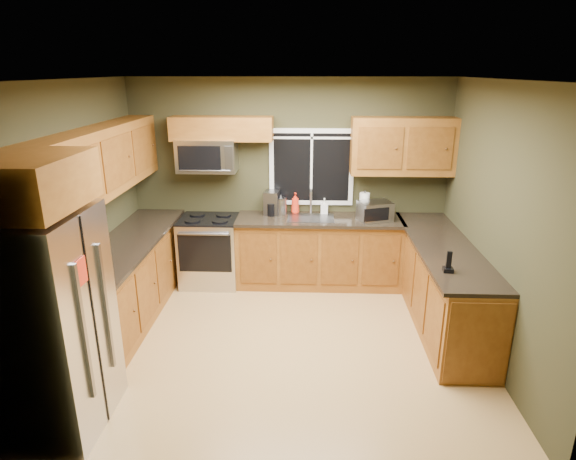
# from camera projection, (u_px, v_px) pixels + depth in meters

# --- Properties ---
(floor) EXTENTS (4.20, 4.20, 0.00)m
(floor) POSITION_uv_depth(u_px,v_px,m) (282.00, 341.00, 5.19)
(floor) COLOR tan
(floor) RESTS_ON ground
(ceiling) EXTENTS (4.20, 4.20, 0.00)m
(ceiling) POSITION_uv_depth(u_px,v_px,m) (281.00, 79.00, 4.33)
(ceiling) COLOR white
(ceiling) RESTS_ON back_wall
(back_wall) EXTENTS (4.20, 0.00, 4.20)m
(back_wall) POSITION_uv_depth(u_px,v_px,m) (289.00, 182.00, 6.47)
(back_wall) COLOR #33311C
(back_wall) RESTS_ON ground
(front_wall) EXTENTS (4.20, 0.00, 4.20)m
(front_wall) POSITION_uv_depth(u_px,v_px,m) (266.00, 307.00, 3.06)
(front_wall) COLOR #33311C
(front_wall) RESTS_ON ground
(left_wall) EXTENTS (0.00, 3.60, 3.60)m
(left_wall) POSITION_uv_depth(u_px,v_px,m) (74.00, 219.00, 4.85)
(left_wall) COLOR #33311C
(left_wall) RESTS_ON ground
(right_wall) EXTENTS (0.00, 3.60, 3.60)m
(right_wall) POSITION_uv_depth(u_px,v_px,m) (497.00, 225.00, 4.68)
(right_wall) COLOR #33311C
(right_wall) RESTS_ON ground
(window) EXTENTS (1.12, 0.03, 1.02)m
(window) POSITION_uv_depth(u_px,v_px,m) (311.00, 167.00, 6.37)
(window) COLOR white
(window) RESTS_ON back_wall
(base_cabinets_left) EXTENTS (0.60, 2.65, 0.90)m
(base_cabinets_left) POSITION_uv_depth(u_px,v_px,m) (129.00, 282.00, 5.57)
(base_cabinets_left) COLOR brown
(base_cabinets_left) RESTS_ON ground
(countertop_left) EXTENTS (0.65, 2.65, 0.04)m
(countertop_left) POSITION_uv_depth(u_px,v_px,m) (127.00, 244.00, 5.42)
(countertop_left) COLOR black
(countertop_left) RESTS_ON base_cabinets_left
(base_cabinets_back) EXTENTS (2.17, 0.60, 0.90)m
(base_cabinets_back) POSITION_uv_depth(u_px,v_px,m) (319.00, 253.00, 6.45)
(base_cabinets_back) COLOR brown
(base_cabinets_back) RESTS_ON ground
(countertop_back) EXTENTS (2.17, 0.65, 0.04)m
(countertop_back) POSITION_uv_depth(u_px,v_px,m) (320.00, 220.00, 6.28)
(countertop_back) COLOR black
(countertop_back) RESTS_ON base_cabinets_back
(base_cabinets_peninsula) EXTENTS (0.60, 2.52, 0.90)m
(base_cabinets_peninsula) POSITION_uv_depth(u_px,v_px,m) (442.00, 285.00, 5.49)
(base_cabinets_peninsula) COLOR brown
(base_cabinets_peninsula) RESTS_ON ground
(countertop_peninsula) EXTENTS (0.65, 2.50, 0.04)m
(countertop_peninsula) POSITION_uv_depth(u_px,v_px,m) (443.00, 246.00, 5.35)
(countertop_peninsula) COLOR black
(countertop_peninsula) RESTS_ON base_cabinets_peninsula
(upper_cabinets_left) EXTENTS (0.33, 2.65, 0.72)m
(upper_cabinets_left) POSITION_uv_depth(u_px,v_px,m) (103.00, 161.00, 5.13)
(upper_cabinets_left) COLOR brown
(upper_cabinets_left) RESTS_ON left_wall
(upper_cabinets_back_left) EXTENTS (1.30, 0.33, 0.30)m
(upper_cabinets_back_left) POSITION_uv_depth(u_px,v_px,m) (222.00, 129.00, 6.12)
(upper_cabinets_back_left) COLOR brown
(upper_cabinets_back_left) RESTS_ON back_wall
(upper_cabinets_back_right) EXTENTS (1.30, 0.33, 0.72)m
(upper_cabinets_back_right) POSITION_uv_depth(u_px,v_px,m) (403.00, 146.00, 6.09)
(upper_cabinets_back_right) COLOR brown
(upper_cabinets_back_right) RESTS_ON back_wall
(upper_cabinet_over_fridge) EXTENTS (0.72, 0.90, 0.38)m
(upper_cabinet_over_fridge) POSITION_uv_depth(u_px,v_px,m) (24.00, 183.00, 3.38)
(upper_cabinet_over_fridge) COLOR brown
(upper_cabinet_over_fridge) RESTS_ON left_wall
(refrigerator) EXTENTS (0.74, 0.90, 1.80)m
(refrigerator) POSITION_uv_depth(u_px,v_px,m) (50.00, 324.00, 3.74)
(refrigerator) COLOR #B7B7BC
(refrigerator) RESTS_ON ground
(range) EXTENTS (0.76, 0.69, 0.94)m
(range) POSITION_uv_depth(u_px,v_px,m) (210.00, 250.00, 6.48)
(range) COLOR #B7B7BC
(range) RESTS_ON ground
(microwave) EXTENTS (0.76, 0.41, 0.42)m
(microwave) POSITION_uv_depth(u_px,v_px,m) (207.00, 155.00, 6.20)
(microwave) COLOR #B7B7BC
(microwave) RESTS_ON back_wall
(sink) EXTENTS (0.60, 0.42, 0.36)m
(sink) POSITION_uv_depth(u_px,v_px,m) (311.00, 217.00, 6.29)
(sink) COLOR slate
(sink) RESTS_ON countertop_back
(toaster_oven) EXTENTS (0.47, 0.42, 0.25)m
(toaster_oven) POSITION_uv_depth(u_px,v_px,m) (375.00, 211.00, 6.14)
(toaster_oven) COLOR #B7B7BC
(toaster_oven) RESTS_ON countertop_back
(coffee_maker) EXTENTS (0.21, 0.27, 0.31)m
(coffee_maker) POSITION_uv_depth(u_px,v_px,m) (272.00, 204.00, 6.41)
(coffee_maker) COLOR slate
(coffee_maker) RESTS_ON countertop_back
(kettle) EXTENTS (0.19, 0.19, 0.28)m
(kettle) POSITION_uv_depth(u_px,v_px,m) (281.00, 205.00, 6.40)
(kettle) COLOR #B7B7BC
(kettle) RESTS_ON countertop_back
(paper_towel_roll) EXTENTS (0.13, 0.13, 0.34)m
(paper_towel_roll) POSITION_uv_depth(u_px,v_px,m) (364.00, 204.00, 6.33)
(paper_towel_roll) COLOR white
(paper_towel_roll) RESTS_ON countertop_back
(soap_bottle_a) EXTENTS (0.13, 0.14, 0.28)m
(soap_bottle_a) POSITION_uv_depth(u_px,v_px,m) (295.00, 203.00, 6.45)
(soap_bottle_a) COLOR red
(soap_bottle_a) RESTS_ON countertop_back
(soap_bottle_b) EXTENTS (0.09, 0.10, 0.21)m
(soap_bottle_b) POSITION_uv_depth(u_px,v_px,m) (324.00, 206.00, 6.45)
(soap_bottle_b) COLOR white
(soap_bottle_b) RESTS_ON countertop_back
(soap_bottle_c) EXTENTS (0.16, 0.16, 0.17)m
(soap_bottle_c) POSITION_uv_depth(u_px,v_px,m) (272.00, 207.00, 6.48)
(soap_bottle_c) COLOR white
(soap_bottle_c) RESTS_ON countertop_back
(cordless_phone) EXTENTS (0.10, 0.10, 0.21)m
(cordless_phone) POSITION_uv_depth(u_px,v_px,m) (448.00, 266.00, 4.60)
(cordless_phone) COLOR black
(cordless_phone) RESTS_ON countertop_peninsula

